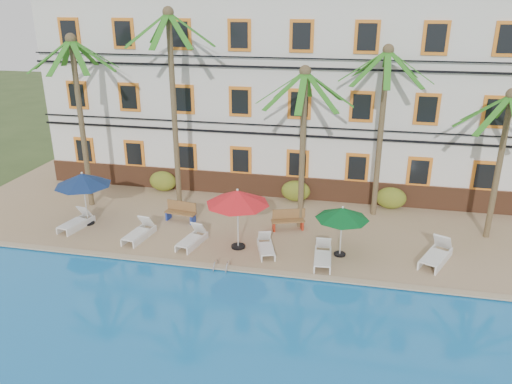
% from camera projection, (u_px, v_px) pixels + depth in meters
% --- Properties ---
extents(ground, '(100.00, 100.00, 0.00)m').
position_uv_depth(ground, '(237.00, 263.00, 20.32)').
color(ground, '#384C23').
rests_on(ground, ground).
extents(pool_deck, '(30.00, 12.00, 0.25)m').
position_uv_depth(pool_deck, '(261.00, 213.00, 24.84)').
color(pool_deck, tan).
rests_on(pool_deck, ground).
extents(swimming_pool, '(26.00, 12.00, 0.20)m').
position_uv_depth(swimming_pool, '(177.00, 382.00, 13.90)').
color(swimming_pool, '#1975C2').
rests_on(swimming_pool, ground).
extents(pool_coping, '(30.00, 0.35, 0.06)m').
position_uv_depth(pool_coping, '(232.00, 268.00, 19.40)').
color(pool_coping, tan).
rests_on(pool_coping, pool_deck).
extents(hotel_building, '(25.40, 6.44, 10.22)m').
position_uv_depth(hotel_building, '(279.00, 90.00, 27.49)').
color(hotel_building, silver).
rests_on(hotel_building, pool_deck).
extents(palm_a, '(4.14, 4.14, 8.39)m').
position_uv_depth(palm_a, '(79.00, 100.00, 23.59)').
color(palm_a, brown).
rests_on(palm_a, pool_deck).
extents(palm_b, '(4.14, 4.14, 9.54)m').
position_uv_depth(palm_b, '(173.00, 89.00, 22.75)').
color(palm_b, brown).
rests_on(palm_b, pool_deck).
extents(palm_c, '(4.14, 4.14, 7.30)m').
position_uv_depth(palm_c, '(303.00, 127.00, 21.37)').
color(palm_c, brown).
rests_on(palm_c, pool_deck).
extents(palm_d, '(4.14, 4.14, 8.02)m').
position_uv_depth(palm_d, '(383.00, 110.00, 22.52)').
color(palm_d, brown).
rests_on(palm_d, pool_deck).
extents(palm_e, '(4.14, 4.14, 6.53)m').
position_uv_depth(palm_e, '(503.00, 144.00, 20.54)').
color(palm_e, brown).
rests_on(palm_e, pool_deck).
extents(shrub_left, '(1.50, 0.90, 1.10)m').
position_uv_depth(shrub_left, '(163.00, 181.00, 27.17)').
color(shrub_left, '#225C1A').
rests_on(shrub_left, pool_deck).
extents(shrub_mid, '(1.50, 0.90, 1.10)m').
position_uv_depth(shrub_mid, '(296.00, 191.00, 25.77)').
color(shrub_mid, '#225C1A').
rests_on(shrub_mid, pool_deck).
extents(shrub_right, '(1.50, 0.90, 1.10)m').
position_uv_depth(shrub_right, '(391.00, 198.00, 24.85)').
color(shrub_right, '#225C1A').
rests_on(shrub_right, pool_deck).
extents(umbrella_blue, '(2.55, 2.55, 2.55)m').
position_uv_depth(umbrella_blue, '(83.00, 180.00, 22.55)').
color(umbrella_blue, black).
rests_on(umbrella_blue, pool_deck).
extents(umbrella_red, '(2.66, 2.66, 2.66)m').
position_uv_depth(umbrella_red, '(238.00, 198.00, 20.29)').
color(umbrella_red, black).
rests_on(umbrella_red, pool_deck).
extents(umbrella_green, '(2.17, 2.17, 2.17)m').
position_uv_depth(umbrella_green, '(342.00, 214.00, 19.81)').
color(umbrella_green, black).
rests_on(umbrella_green, pool_deck).
extents(lounger_a, '(1.02, 1.92, 0.86)m').
position_uv_depth(lounger_a, '(77.00, 222.00, 22.85)').
color(lounger_a, silver).
rests_on(lounger_a, pool_deck).
extents(lounger_b, '(0.92, 1.93, 0.88)m').
position_uv_depth(lounger_b, '(139.00, 232.00, 21.82)').
color(lounger_b, silver).
rests_on(lounger_b, pool_deck).
extents(lounger_c, '(0.98, 1.87, 0.84)m').
position_uv_depth(lounger_c, '(192.00, 239.00, 21.26)').
color(lounger_c, silver).
rests_on(lounger_c, pool_deck).
extents(lounger_d, '(1.06, 1.75, 0.78)m').
position_uv_depth(lounger_d, '(266.00, 246.00, 20.63)').
color(lounger_d, silver).
rests_on(lounger_d, pool_deck).
extents(lounger_e, '(0.77, 1.89, 0.88)m').
position_uv_depth(lounger_e, '(323.00, 256.00, 19.81)').
color(lounger_e, silver).
rests_on(lounger_e, pool_deck).
extents(lounger_f, '(1.54, 2.19, 0.98)m').
position_uv_depth(lounger_f, '(436.00, 255.00, 19.83)').
color(lounger_f, silver).
rests_on(lounger_f, pool_deck).
extents(bench_left, '(1.56, 0.70, 0.93)m').
position_uv_depth(bench_left, '(181.00, 211.00, 23.50)').
color(bench_left, olive).
rests_on(bench_left, pool_deck).
extents(bench_right, '(1.57, 0.93, 0.93)m').
position_uv_depth(bench_right, '(288.00, 219.00, 22.65)').
color(bench_right, olive).
rests_on(bench_right, pool_deck).
extents(pool_ladder, '(0.54, 0.74, 0.74)m').
position_uv_depth(pool_ladder, '(222.00, 269.00, 19.39)').
color(pool_ladder, silver).
rests_on(pool_ladder, ground).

